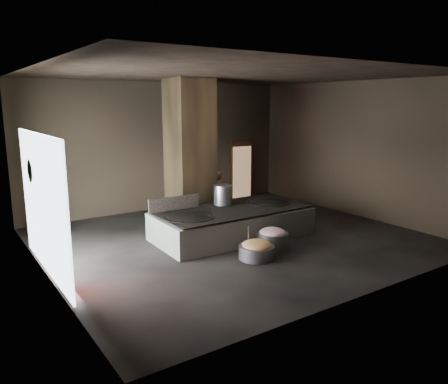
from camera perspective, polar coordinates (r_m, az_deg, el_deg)
floor at (r=12.45m, az=1.25°, el=-6.32°), size 10.00×9.00×0.10m
ceiling at (r=11.88m, az=1.35°, el=15.31°), size 10.00×9.00×0.10m
back_wall at (r=15.86m, az=-8.29°, el=5.92°), size 10.00×0.10×4.50m
front_wall at (r=8.69m, az=18.92°, el=0.86°), size 10.00×0.10×4.50m
left_wall at (r=9.95m, az=-23.18°, el=1.84°), size 0.10×9.00×4.50m
right_wall at (r=15.41m, az=16.89°, el=5.39°), size 0.10×9.00×4.50m
pillar at (r=13.38m, az=-4.48°, el=4.99°), size 1.20×1.20×4.50m
hearth_platform at (r=12.50m, az=1.07°, el=-4.16°), size 4.47×2.23×0.77m
platform_cap at (r=12.39m, az=1.08°, el=-2.25°), size 4.32×2.07×0.03m
wok_left at (r=11.62m, az=-4.65°, el=-3.55°), size 1.39×1.39×0.38m
wok_left_rim at (r=11.60m, az=-4.66°, el=-3.22°), size 1.42×1.42×0.05m
wok_right at (r=13.25m, az=5.74°, el=-1.69°), size 1.30×1.30×0.37m
wok_right_rim at (r=13.23m, az=5.75°, el=-1.39°), size 1.33×1.33×0.05m
stock_pot at (r=12.79m, az=-0.15°, el=-0.36°), size 0.54×0.54×0.58m
splash_guard at (r=12.24m, az=-6.51°, el=-1.46°), size 1.54×0.10×0.38m
cook at (r=14.69m, az=-0.92°, el=-0.22°), size 0.63×0.47×1.55m
veg_basin at (r=10.88m, az=4.28°, el=-7.84°), size 1.06×1.06×0.33m
veg_fill at (r=10.82m, az=4.29°, el=-6.90°), size 0.73×0.73×0.22m
ladle at (r=10.78m, az=3.18°, el=-5.84°), size 0.24×0.29×0.63m
meat_basin at (r=11.57m, az=6.32°, el=-6.36°), size 0.94×0.94×0.45m
meat_fill at (r=11.50m, az=6.34°, el=-5.29°), size 0.68×0.68×0.26m
doorway_near at (r=16.47m, az=-4.26°, el=2.18°), size 1.18×0.08×2.38m
doorway_near_glow at (r=16.25m, az=-4.60°, el=1.87°), size 0.75×0.04×1.79m
doorway_far at (r=17.77m, az=2.47°, el=2.89°), size 1.18×0.08×2.38m
doorway_far_glow at (r=17.56m, az=2.36°, el=2.62°), size 0.87×0.04×2.05m
left_opening at (r=10.28m, az=-22.57°, el=-1.53°), size 0.04×4.20×3.10m
pavilion_sliver at (r=9.26m, az=-20.12°, el=-7.54°), size 0.05×0.90×1.70m
tree_silhouette at (r=11.26m, az=-23.45°, el=2.58°), size 0.28×1.10×1.10m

